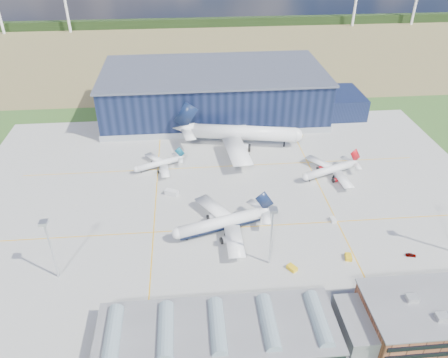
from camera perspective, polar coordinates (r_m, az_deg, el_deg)
ground at (r=173.40m, az=0.90°, el=-4.30°), size 600.00×600.00×0.00m
apron at (r=181.43m, az=0.57°, el=-2.40°), size 220.00×160.00×0.08m
farmland at (r=372.89m, az=-2.77°, el=16.40°), size 600.00×220.00×0.01m
treeline at (r=449.29m, az=-3.33°, el=19.73°), size 600.00×8.00×8.00m
hangar at (r=250.94m, az=-0.72°, el=11.00°), size 145.00×62.00×26.10m
ops_building at (r=144.49m, az=26.88°, el=-15.46°), size 46.00×23.00×10.90m
glass_concourse at (r=127.41m, az=0.84°, el=-19.47°), size 78.00×23.00×8.60m
light_mast_west at (r=146.59m, az=-21.94°, el=-7.48°), size 2.60×2.60×23.00m
light_mast_center at (r=141.89m, az=6.27°, el=-6.33°), size 2.60×2.60×23.00m
airliner_navy at (r=159.45m, az=-0.55°, el=-5.07°), size 50.53×49.93×13.34m
airliner_red at (r=197.68m, az=13.63°, el=1.59°), size 41.14×40.74×10.44m
airliner_widebody at (r=215.99m, az=2.60°, el=6.94°), size 75.72×74.59×21.24m
airliner_regional at (r=200.61m, az=-8.71°, el=2.33°), size 33.22×32.92×8.34m
gse_tug_a at (r=150.19m, az=8.87°, el=-11.42°), size 3.72×4.08×1.45m
gse_tug_b at (r=158.25m, az=15.94°, el=-9.77°), size 2.79×3.66×1.43m
gse_van_a at (r=183.39m, az=-6.85°, el=-1.79°), size 5.99×4.58×2.40m
gse_cart_a at (r=173.42m, az=14.05°, el=-5.18°), size 2.32×3.22×1.31m
gse_tug_c at (r=232.30m, az=9.84°, el=5.68°), size 2.73×3.53×1.36m
airstair at (r=169.28m, az=4.45°, el=-4.85°), size 2.64×4.78×2.89m
car_a at (r=166.43m, az=23.23°, el=-9.10°), size 3.68×2.13×1.18m
car_b at (r=144.54m, az=15.52°, el=-14.76°), size 3.61×1.75×1.14m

